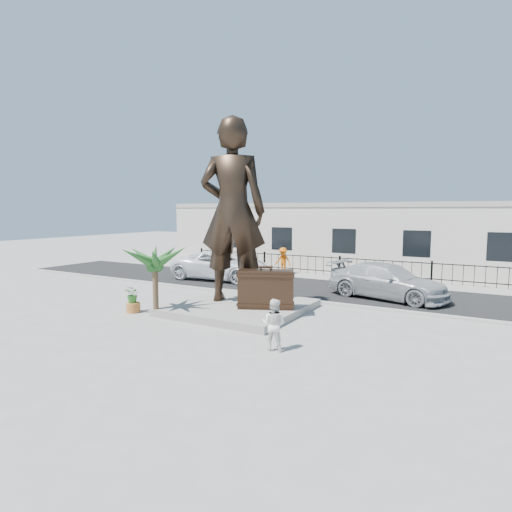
{
  "coord_description": "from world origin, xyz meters",
  "views": [
    {
      "loc": [
        8.83,
        -13.41,
        4.23
      ],
      "look_at": [
        0.0,
        2.0,
        2.3
      ],
      "focal_mm": 30.0,
      "sensor_mm": 36.0,
      "label": 1
    }
  ],
  "objects_px": {
    "statue": "(233,211)",
    "suitcase": "(266,289)",
    "car_white": "(222,265)",
    "tourist": "(274,324)"
  },
  "relations": [
    {
      "from": "statue",
      "to": "suitcase",
      "type": "bearing_deg",
      "value": 144.8
    },
    {
      "from": "statue",
      "to": "car_white",
      "type": "bearing_deg",
      "value": -71.63
    },
    {
      "from": "statue",
      "to": "car_white",
      "type": "xyz_separation_m",
      "value": [
        -4.63,
        5.95,
        -3.29
      ]
    },
    {
      "from": "statue",
      "to": "tourist",
      "type": "height_order",
      "value": "statue"
    },
    {
      "from": "statue",
      "to": "car_white",
      "type": "relative_size",
      "value": 1.25
    },
    {
      "from": "suitcase",
      "to": "car_white",
      "type": "relative_size",
      "value": 0.35
    },
    {
      "from": "tourist",
      "to": "car_white",
      "type": "bearing_deg",
      "value": -55.46
    },
    {
      "from": "suitcase",
      "to": "car_white",
      "type": "bearing_deg",
      "value": 110.81
    },
    {
      "from": "tourist",
      "to": "suitcase",
      "type": "bearing_deg",
      "value": -64.69
    },
    {
      "from": "tourist",
      "to": "car_white",
      "type": "xyz_separation_m",
      "value": [
        -8.76,
        10.08,
        0.08
      ]
    }
  ]
}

